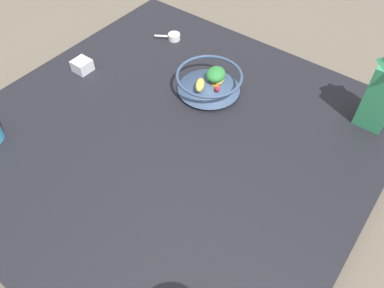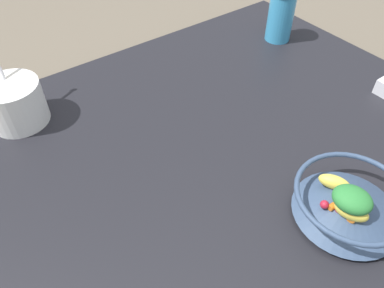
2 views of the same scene
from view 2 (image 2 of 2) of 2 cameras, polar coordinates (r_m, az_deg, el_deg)
ground_plane at (r=0.88m, az=9.58°, el=-3.56°), size 6.00×6.00×0.00m
countertop at (r=0.86m, az=9.77°, el=-2.46°), size 1.13×1.13×0.05m
fruit_bowl at (r=0.75m, az=22.93°, el=-8.21°), size 0.21×0.21×0.09m
yogurt_tub at (r=0.97m, az=-25.48°, el=5.90°), size 0.17×0.14×0.23m
drinking_cup at (r=1.23m, az=13.37°, el=18.49°), size 0.08×0.08×0.15m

